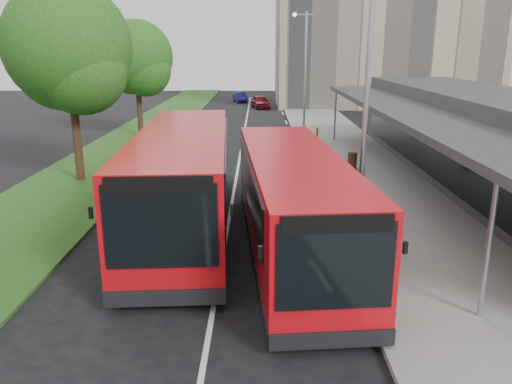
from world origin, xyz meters
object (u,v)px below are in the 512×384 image
bus_second (184,180)px  bollard (317,136)px  lamp_post_far (304,65)px  litter_bin (352,161)px  lamp_post_near (364,87)px  car_near (261,102)px  car_far (240,97)px  tree_far (137,62)px  bus_main (293,204)px  tree_mid (69,55)px

bus_second → bollard: bearing=64.2°
lamp_post_far → litter_bin: size_ratio=9.84×
lamp_post_near → bus_second: 6.37m
bollard → bus_second: bearing=-112.3°
bollard → car_near: 20.76m
car_near → car_far: (-2.33, 6.06, -0.10)m
tree_far → lamp_post_far: (11.13, 0.95, -0.24)m
lamp_post_near → litter_bin: (1.47, 8.87, -4.16)m
lamp_post_near → car_far: 42.74m
lamp_post_far → bus_second: size_ratio=0.69×
bus_main → car_near: 37.37m
tree_far → tree_mid: bearing=-90.0°
lamp_post_far → litter_bin: 11.98m
bus_second → bollard: bus_second is taller
bollard → tree_far: bearing=163.8°
tree_far → car_near: bearing=64.3°
tree_far → lamp_post_near: size_ratio=0.96×
tree_mid → bollard: (11.65, 8.62, -4.89)m
lamp_post_near → lamp_post_far: 20.00m
litter_bin → lamp_post_far: bearing=97.5°
litter_bin → car_near: (-4.36, 27.29, 0.08)m
lamp_post_near → bus_second: bearing=170.4°
bus_main → bus_second: 4.04m
tree_mid → litter_bin: tree_mid is taller
bollard → car_near: bearing=99.4°
lamp_post_far → car_near: 16.91m
litter_bin → car_far: bearing=101.3°
bus_main → car_near: bearing=86.4°
lamp_post_near → litter_bin: 9.91m
lamp_post_far → bollard: 5.97m
bus_second → car_near: bearing=82.2°
lamp_post_far → car_near: lamp_post_far is taller
litter_bin → car_near: car_near is taller
bus_second → bollard: size_ratio=11.89×
tree_far → lamp_post_far: size_ratio=0.96×
litter_bin → bollard: (-0.95, 6.81, 0.08)m
tree_far → lamp_post_near: lamp_post_near is taller
bus_main → litter_bin: bus_main is taller
car_far → car_near: bearing=-82.8°
litter_bin → bollard: size_ratio=0.83×
bus_second → litter_bin: (6.98, 7.93, -1.11)m
litter_bin → car_near: size_ratio=0.22×
lamp_post_near → car_near: bearing=94.6°
lamp_post_far → bollard: lamp_post_far is taller
bus_main → car_far: 43.53m
tree_mid → car_near: 30.64m
bus_main → bollard: bus_main is taller
lamp_post_near → car_near: (-2.88, 36.16, -4.08)m
tree_mid → lamp_post_far: bearing=49.3°
car_near → bollard: bearing=-90.8°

